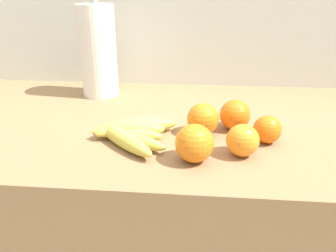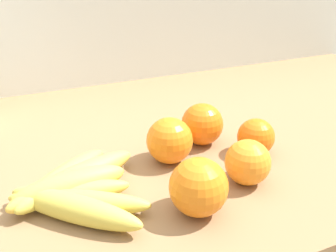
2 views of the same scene
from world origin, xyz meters
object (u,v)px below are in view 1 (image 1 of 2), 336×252
Objects in this scene: banana_bunch at (130,132)px; orange_back_right at (235,115)px; orange_front at (203,119)px; paper_towel_roll at (98,51)px; orange_back_left at (194,143)px; orange_center at (267,129)px; orange_far_right at (243,140)px.

banana_bunch is 2.98× the size of orange_back_right.
paper_towel_roll is at bearing 139.40° from orange_front.
orange_back_left is at bearing -30.74° from banana_bunch.
paper_towel_roll is (-0.48, 0.32, 0.11)m from orange_center.
paper_towel_roll is at bearing 146.24° from orange_center.
banana_bunch is at bearing -161.61° from orange_back_right.
orange_front is 1.02× the size of orange_back_right.
orange_back_left reaches higher than orange_center.
banana_bunch is at bearing 167.42° from orange_far_right.
orange_far_right is at bearing -51.35° from orange_front.
orange_far_right is 0.58m from paper_towel_roll.
orange_back_right is (0.25, 0.08, 0.02)m from banana_bunch.
orange_front is at bearing 15.58° from banana_bunch.
orange_far_right is 0.22× the size of paper_towel_roll.
orange_far_right is at bearing -88.74° from orange_back_right.
orange_back_left is 0.54m from paper_towel_roll.
orange_front is 0.25× the size of paper_towel_roll.
banana_bunch is 2.85× the size of orange_back_left.
banana_bunch is 0.39m from paper_towel_roll.
orange_back_left is at bearing -97.51° from orange_front.
orange_center is at bearing 31.82° from orange_back_left.
orange_back_left is at bearing -161.49° from orange_far_right.
paper_towel_roll is at bearing 136.91° from orange_far_right.
orange_far_right is 0.14m from orange_back_right.
orange_center is (0.15, -0.04, -0.01)m from orange_front.
orange_front reaches higher than banana_bunch.
orange_back_left reaches higher than orange_front.
orange_center is (0.06, 0.07, -0.00)m from orange_far_right.
orange_far_right is 0.13m from orange_front.
orange_front reaches higher than orange_far_right.
paper_towel_roll is at bearing 126.68° from orange_back_left.
banana_bunch is at bearing 149.26° from orange_back_left.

